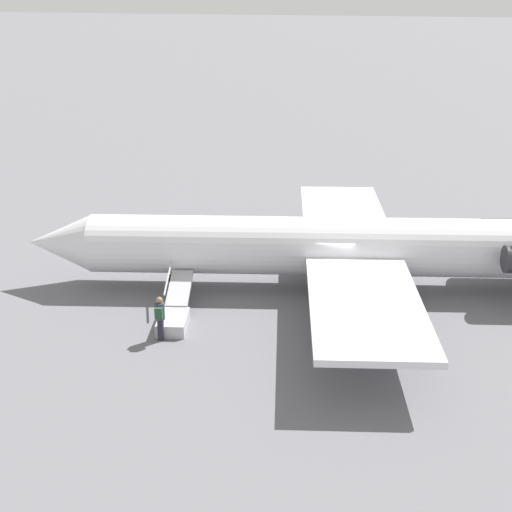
# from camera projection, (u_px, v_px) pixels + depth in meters

# --- Properties ---
(ground_plane) EXTENTS (600.00, 600.00, 0.00)m
(ground_plane) POSITION_uv_depth(u_px,v_px,m) (327.00, 288.00, 31.35)
(ground_plane) COLOR slate
(airplane_main) EXTENTS (26.52, 20.21, 6.61)m
(airplane_main) POSITION_uv_depth(u_px,v_px,m) (349.00, 246.00, 30.61)
(airplane_main) COLOR silver
(airplane_main) RESTS_ON ground
(boarding_stairs) EXTENTS (1.89, 4.14, 1.66)m
(boarding_stairs) POSITION_uv_depth(u_px,v_px,m) (174.00, 315.00, 27.89)
(boarding_stairs) COLOR #B2B2B7
(boarding_stairs) RESTS_ON ground
(passenger) EXTENTS (0.40, 0.56, 1.74)m
(passenger) POSITION_uv_depth(u_px,v_px,m) (160.00, 316.00, 26.39)
(passenger) COLOR #23232D
(passenger) RESTS_ON ground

